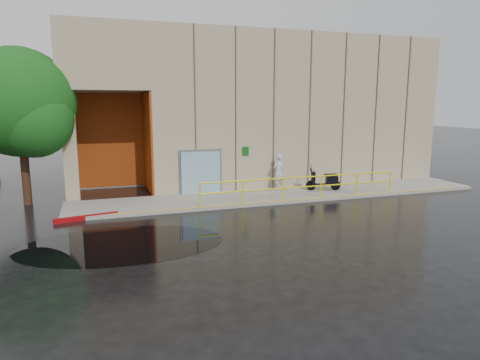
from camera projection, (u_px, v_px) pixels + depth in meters
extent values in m
plane|color=black|center=(235.00, 230.00, 15.16)|extent=(120.00, 120.00, 0.00)
cube|color=gray|center=(285.00, 195.00, 20.60)|extent=(20.00, 3.00, 0.15)
cube|color=tan|center=(272.00, 110.00, 26.60)|extent=(16.00, 10.00, 8.00)
cube|color=tan|center=(101.00, 64.00, 23.00)|extent=(4.00, 10.00, 3.00)
cube|color=tan|center=(70.00, 147.00, 18.92)|extent=(0.60, 0.60, 5.00)
cube|color=#9B370E|center=(106.00, 141.00, 22.31)|extent=(3.80, 0.15, 4.90)
cube|color=#9B370E|center=(148.00, 143.00, 21.29)|extent=(0.10, 3.50, 4.90)
cube|color=#8EB3C2|center=(201.00, 173.00, 20.50)|extent=(1.90, 0.10, 2.00)
cube|color=slate|center=(200.00, 172.00, 20.57)|extent=(2.10, 0.06, 2.20)
cube|color=#0B5114|center=(246.00, 151.00, 21.11)|extent=(0.32, 0.04, 0.42)
cylinder|color=#FDED0D|center=(303.00, 177.00, 19.23)|extent=(9.50, 0.06, 0.06)
cylinder|color=#FDED0D|center=(303.00, 187.00, 19.31)|extent=(9.50, 0.06, 0.06)
imported|color=silver|center=(278.00, 172.00, 21.32)|extent=(0.78, 0.66, 1.81)
cylinder|color=black|center=(311.00, 185.00, 21.29)|extent=(0.50, 0.24, 0.49)
cylinder|color=black|center=(335.00, 185.00, 21.32)|extent=(0.50, 0.24, 0.49)
cube|color=#8F070B|center=(87.00, 218.00, 16.46)|extent=(2.39, 0.64, 0.18)
cube|color=black|center=(122.00, 244.00, 13.62)|extent=(6.73, 4.44, 0.01)
cylinder|color=black|center=(25.00, 170.00, 18.73)|extent=(0.36, 0.36, 3.07)
sphere|color=#26571F|center=(19.00, 102.00, 18.21)|extent=(4.65, 4.65, 4.65)
sphere|color=#26571F|center=(33.00, 119.00, 17.96)|extent=(3.26, 3.26, 3.26)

